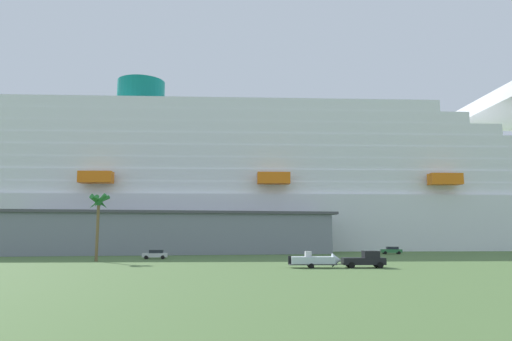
{
  "coord_description": "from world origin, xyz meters",
  "views": [
    {
      "loc": [
        -20.36,
        -78.02,
        4.61
      ],
      "look_at": [
        -9.83,
        22.8,
        18.07
      ],
      "focal_mm": 32.89,
      "sensor_mm": 36.0,
      "label": 1
    }
  ],
  "objects_px": {
    "palm_tree": "(99,206)",
    "parked_car_silver_sedan": "(155,254)",
    "cruise_ship": "(274,193)",
    "pickup_truck": "(365,260)",
    "small_boat_on_trailer": "(318,260)",
    "parked_car_green_wagon": "(392,250)"
  },
  "relations": [
    {
      "from": "cruise_ship",
      "to": "parked_car_silver_sedan",
      "type": "height_order",
      "value": "cruise_ship"
    },
    {
      "from": "cruise_ship",
      "to": "pickup_truck",
      "type": "relative_size",
      "value": 51.37
    },
    {
      "from": "small_boat_on_trailer",
      "to": "parked_car_green_wagon",
      "type": "distance_m",
      "value": 45.08
    },
    {
      "from": "palm_tree",
      "to": "parked_car_silver_sedan",
      "type": "height_order",
      "value": "palm_tree"
    },
    {
      "from": "parked_car_silver_sedan",
      "to": "parked_car_green_wagon",
      "type": "bearing_deg",
      "value": 15.9
    },
    {
      "from": "pickup_truck",
      "to": "parked_car_green_wagon",
      "type": "height_order",
      "value": "pickup_truck"
    },
    {
      "from": "pickup_truck",
      "to": "parked_car_silver_sedan",
      "type": "distance_m",
      "value": 38.32
    },
    {
      "from": "small_boat_on_trailer",
      "to": "palm_tree",
      "type": "height_order",
      "value": "palm_tree"
    },
    {
      "from": "cruise_ship",
      "to": "small_boat_on_trailer",
      "type": "distance_m",
      "value": 72.97
    },
    {
      "from": "pickup_truck",
      "to": "parked_car_silver_sedan",
      "type": "bearing_deg",
      "value": 141.39
    },
    {
      "from": "small_boat_on_trailer",
      "to": "palm_tree",
      "type": "bearing_deg",
      "value": 151.95
    },
    {
      "from": "small_boat_on_trailer",
      "to": "parked_car_green_wagon",
      "type": "height_order",
      "value": "small_boat_on_trailer"
    },
    {
      "from": "pickup_truck",
      "to": "palm_tree",
      "type": "relative_size",
      "value": 0.52
    },
    {
      "from": "pickup_truck",
      "to": "palm_tree",
      "type": "bearing_deg",
      "value": 155.41
    },
    {
      "from": "cruise_ship",
      "to": "palm_tree",
      "type": "xyz_separation_m",
      "value": [
        -36.73,
        -54.04,
        -7.1
      ]
    },
    {
      "from": "small_boat_on_trailer",
      "to": "parked_car_silver_sedan",
      "type": "distance_m",
      "value": 33.29
    },
    {
      "from": "cruise_ship",
      "to": "pickup_truck",
      "type": "bearing_deg",
      "value": -88.47
    },
    {
      "from": "cruise_ship",
      "to": "pickup_truck",
      "type": "distance_m",
      "value": 73.3
    },
    {
      "from": "small_boat_on_trailer",
      "to": "pickup_truck",
      "type": "bearing_deg",
      "value": -4.16
    },
    {
      "from": "parked_car_silver_sedan",
      "to": "parked_car_green_wagon",
      "type": "relative_size",
      "value": 0.94
    },
    {
      "from": "small_boat_on_trailer",
      "to": "parked_car_silver_sedan",
      "type": "xyz_separation_m",
      "value": [
        -23.63,
        23.45,
        -0.13
      ]
    },
    {
      "from": "palm_tree",
      "to": "parked_car_silver_sedan",
      "type": "relative_size",
      "value": 2.55
    }
  ]
}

